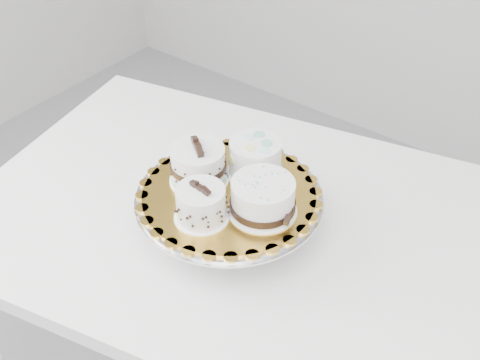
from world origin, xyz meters
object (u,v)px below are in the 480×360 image
Objects in this scene: cake_dots at (255,158)px; cake_swirl at (201,205)px; cake_board at (229,194)px; cake_stand at (229,207)px; cake_ribbon at (263,198)px; cake_banded at (198,166)px; table at (245,245)px.

cake_swirl is at bearing -93.03° from cake_dots.
cake_stand is at bearing 0.00° from cake_board.
cake_swirl is 0.11m from cake_ribbon.
cake_dots is (0.00, 0.08, 0.07)m from cake_stand.
cake_stand is 2.50× the size of cake_banded.
cake_swirl reaches higher than cake_dots.
cake_board is 2.29× the size of cake_banded.
cake_ribbon is at bearing -46.98° from table.
cake_banded reaches higher than cake_ribbon.
cake_board is (0.00, -0.06, 0.18)m from table.
cake_swirl is (0.01, -0.14, 0.22)m from table.
cake_banded is at bearing -175.78° from cake_stand.
cake_banded reaches higher than table.
cake_ribbon is at bearing 52.81° from cake_swirl.
cake_ribbon is (0.15, 0.00, -0.00)m from cake_banded.
cake_dots reaches higher than cake_stand.
table is 8.86× the size of cake_ribbon.
table is at bearing 92.82° from cake_stand.
cake_banded is (-0.07, -0.01, 0.04)m from cake_board.
cake_board is at bearing 180.00° from cake_stand.
cake_board is at bearing -99.09° from table.
cake_board reaches higher than table.
table is 0.24m from cake_ribbon.
cake_swirl is (0.00, -0.08, 0.07)m from cake_stand.
cake_swirl is 0.70× the size of cake_banded.
cake_stand is 2.50× the size of cake_ribbon.
cake_board is 3.29× the size of cake_swirl.
cake_banded is (-0.07, -0.06, 0.22)m from table.
cake_banded reaches higher than cake_swirl.
cake_stand is 0.11m from cake_swirl.
cake_dots is at bearing 116.02° from cake_ribbon.
cake_swirl reaches higher than table.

